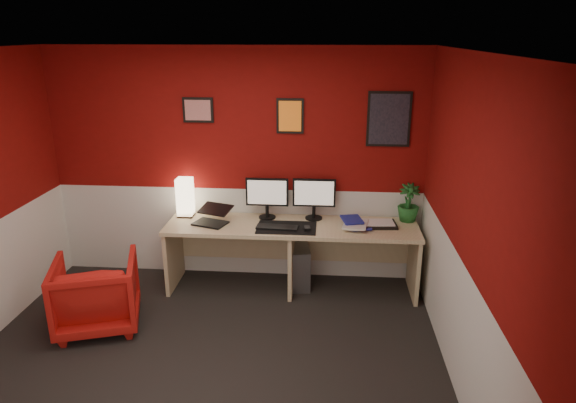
# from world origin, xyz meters

# --- Properties ---
(ground) EXTENTS (4.00, 3.50, 0.01)m
(ground) POSITION_xyz_m (0.00, 0.00, 0.00)
(ground) COLOR black
(ground) RESTS_ON ground
(ceiling) EXTENTS (4.00, 3.50, 0.01)m
(ceiling) POSITION_xyz_m (0.00, 0.00, 2.50)
(ceiling) COLOR white
(ceiling) RESTS_ON ground
(wall_back) EXTENTS (4.00, 0.01, 2.50)m
(wall_back) POSITION_xyz_m (0.00, 1.75, 1.25)
(wall_back) COLOR maroon
(wall_back) RESTS_ON ground
(wall_front) EXTENTS (4.00, 0.01, 2.50)m
(wall_front) POSITION_xyz_m (0.00, -1.75, 1.25)
(wall_front) COLOR maroon
(wall_front) RESTS_ON ground
(wall_right) EXTENTS (0.01, 3.50, 2.50)m
(wall_right) POSITION_xyz_m (2.00, 0.00, 1.25)
(wall_right) COLOR maroon
(wall_right) RESTS_ON ground
(wainscot_back) EXTENTS (4.00, 0.01, 1.00)m
(wainscot_back) POSITION_xyz_m (0.00, 1.75, 0.50)
(wainscot_back) COLOR silver
(wainscot_back) RESTS_ON ground
(wainscot_right) EXTENTS (0.01, 3.50, 1.00)m
(wainscot_right) POSITION_xyz_m (2.00, 0.00, 0.50)
(wainscot_right) COLOR silver
(wainscot_right) RESTS_ON ground
(desk) EXTENTS (2.60, 0.65, 0.73)m
(desk) POSITION_xyz_m (0.62, 1.41, 0.36)
(desk) COLOR tan
(desk) RESTS_ON ground
(shoji_lamp) EXTENTS (0.16, 0.16, 0.40)m
(shoji_lamp) POSITION_xyz_m (-0.53, 1.59, 0.93)
(shoji_lamp) COLOR #FFE5B2
(shoji_lamp) RESTS_ON desk
(laptop) EXTENTS (0.39, 0.33, 0.22)m
(laptop) POSITION_xyz_m (-0.22, 1.36, 0.84)
(laptop) COLOR black
(laptop) RESTS_ON desk
(monitor_left) EXTENTS (0.45, 0.06, 0.58)m
(monitor_left) POSITION_xyz_m (0.35, 1.59, 1.02)
(monitor_left) COLOR black
(monitor_left) RESTS_ON desk
(monitor_right) EXTENTS (0.45, 0.06, 0.58)m
(monitor_right) POSITION_xyz_m (0.84, 1.61, 1.02)
(monitor_right) COLOR black
(monitor_right) RESTS_ON desk
(desk_mat) EXTENTS (0.60, 0.38, 0.01)m
(desk_mat) POSITION_xyz_m (0.58, 1.32, 0.73)
(desk_mat) COLOR black
(desk_mat) RESTS_ON desk
(keyboard) EXTENTS (0.43, 0.17, 0.02)m
(keyboard) POSITION_xyz_m (0.48, 1.29, 0.74)
(keyboard) COLOR black
(keyboard) RESTS_ON desk_mat
(mouse) EXTENTS (0.07, 0.11, 0.03)m
(mouse) POSITION_xyz_m (0.79, 1.27, 0.75)
(mouse) COLOR black
(mouse) RESTS_ON desk_mat
(book_bottom) EXTENTS (0.24, 0.31, 0.03)m
(book_bottom) POSITION_xyz_m (1.21, 1.41, 0.74)
(book_bottom) COLOR navy
(book_bottom) RESTS_ON desk
(book_middle) EXTENTS (0.28, 0.35, 0.02)m
(book_middle) POSITION_xyz_m (1.16, 1.39, 0.77)
(book_middle) COLOR silver
(book_middle) RESTS_ON book_bottom
(book_top) EXTENTS (0.25, 0.30, 0.02)m
(book_top) POSITION_xyz_m (1.14, 1.41, 0.79)
(book_top) COLOR navy
(book_top) RESTS_ON book_middle
(zen_tray) EXTENTS (0.37, 0.28, 0.03)m
(zen_tray) POSITION_xyz_m (1.52, 1.45, 0.74)
(zen_tray) COLOR black
(zen_tray) RESTS_ON desk
(potted_plant) EXTENTS (0.23, 0.23, 0.40)m
(potted_plant) POSITION_xyz_m (1.83, 1.62, 0.93)
(potted_plant) COLOR #19591E
(potted_plant) RESTS_ON desk
(pc_tower) EXTENTS (0.26, 0.47, 0.45)m
(pc_tower) POSITION_xyz_m (0.70, 1.51, 0.23)
(pc_tower) COLOR #99999E
(pc_tower) RESTS_ON ground
(armchair) EXTENTS (0.91, 0.92, 0.67)m
(armchair) POSITION_xyz_m (-1.12, 0.54, 0.34)
(armchair) COLOR red
(armchair) RESTS_ON ground
(art_left) EXTENTS (0.32, 0.02, 0.26)m
(art_left) POSITION_xyz_m (-0.38, 1.74, 1.85)
(art_left) COLOR red
(art_left) RESTS_ON wall_back
(art_center) EXTENTS (0.28, 0.02, 0.36)m
(art_center) POSITION_xyz_m (0.58, 1.74, 1.80)
(art_center) COLOR orange
(art_center) RESTS_ON wall_back
(art_right) EXTENTS (0.44, 0.02, 0.56)m
(art_right) POSITION_xyz_m (1.58, 1.74, 1.78)
(art_right) COLOR black
(art_right) RESTS_ON wall_back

